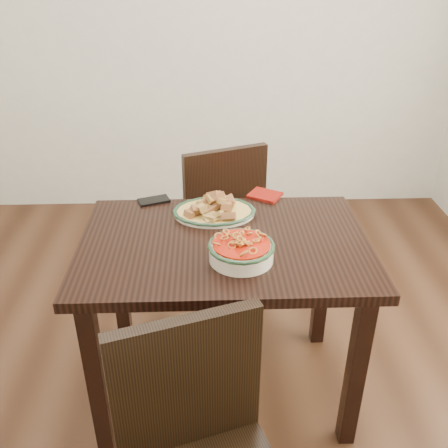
{
  "coord_description": "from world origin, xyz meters",
  "views": [
    {
      "loc": [
        0.0,
        -1.7,
        1.7
      ],
      "look_at": [
        0.06,
        -0.08,
        0.81
      ],
      "focal_mm": 40.0,
      "sensor_mm": 36.0,
      "label": 1
    }
  ],
  "objects_px": {
    "dining_table": "(224,266)",
    "fish_plate": "(214,205)",
    "smartphone": "(154,200)",
    "noodle_bowl": "(241,249)",
    "chair_far": "(217,214)"
  },
  "relations": [
    {
      "from": "fish_plate",
      "to": "smartphone",
      "type": "xyz_separation_m",
      "value": [
        -0.26,
        0.13,
        -0.04
      ]
    },
    {
      "from": "dining_table",
      "to": "fish_plate",
      "type": "distance_m",
      "value": 0.27
    },
    {
      "from": "chair_far",
      "to": "smartphone",
      "type": "xyz_separation_m",
      "value": [
        -0.28,
        -0.35,
        0.26
      ]
    },
    {
      "from": "dining_table",
      "to": "fish_plate",
      "type": "xyz_separation_m",
      "value": [
        -0.03,
        0.21,
        0.16
      ]
    },
    {
      "from": "chair_far",
      "to": "smartphone",
      "type": "relative_size",
      "value": 6.81
    },
    {
      "from": "fish_plate",
      "to": "dining_table",
      "type": "bearing_deg",
      "value": -81.1
    },
    {
      "from": "fish_plate",
      "to": "smartphone",
      "type": "relative_size",
      "value": 2.52
    },
    {
      "from": "fish_plate",
      "to": "noodle_bowl",
      "type": "xyz_separation_m",
      "value": [
        0.09,
        -0.34,
        -0.0
      ]
    },
    {
      "from": "chair_far",
      "to": "dining_table",
      "type": "bearing_deg",
      "value": 70.2
    },
    {
      "from": "dining_table",
      "to": "noodle_bowl",
      "type": "bearing_deg",
      "value": -67.32
    },
    {
      "from": "fish_plate",
      "to": "smartphone",
      "type": "height_order",
      "value": "fish_plate"
    },
    {
      "from": "noodle_bowl",
      "to": "dining_table",
      "type": "bearing_deg",
      "value": 112.68
    },
    {
      "from": "smartphone",
      "to": "dining_table",
      "type": "bearing_deg",
      "value": -69.92
    },
    {
      "from": "dining_table",
      "to": "smartphone",
      "type": "height_order",
      "value": "smartphone"
    },
    {
      "from": "dining_table",
      "to": "smartphone",
      "type": "xyz_separation_m",
      "value": [
        -0.29,
        0.34,
        0.12
      ]
    }
  ]
}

